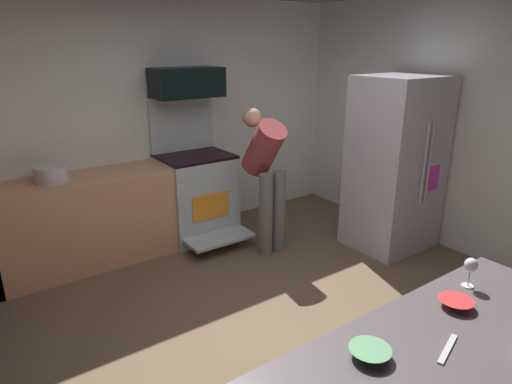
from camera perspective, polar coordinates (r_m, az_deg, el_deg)
ground_plane at (r=3.54m, az=1.99°, el=-18.01°), size 5.20×4.80×0.02m
wall_back at (r=4.97m, az=-14.51°, el=8.80°), size 5.20×0.12×2.60m
wall_right at (r=4.89m, az=26.85°, el=7.23°), size 0.12×4.80×2.60m
lower_cabinet_run at (r=4.62m, az=-22.44°, el=-3.80°), size 2.40×0.60×0.90m
oven_range at (r=5.00m, az=-7.78°, el=-0.05°), size 0.76×0.99×1.56m
microwave at (r=4.83m, az=-8.94°, el=13.87°), size 0.74×0.38×0.31m
refrigerator at (r=4.84m, az=17.63°, el=3.45°), size 0.85×0.73×1.81m
person_cook at (r=4.51m, az=1.31°, el=2.88°), size 0.31×0.59×1.48m
mixing_bowl_large at (r=2.39m, az=24.49°, el=-13.00°), size 0.16×0.16×0.04m
mixing_bowl_small at (r=1.95m, az=14.56°, el=-19.56°), size 0.17×0.17×0.04m
wine_glass_mid at (r=2.55m, az=26.11°, el=-8.66°), size 0.07×0.07×0.16m
knife_chef at (r=2.10m, az=23.62°, el=-18.16°), size 0.22×0.09×0.01m
stock_pot at (r=4.43m, az=-25.05°, el=2.13°), size 0.29×0.29×0.15m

